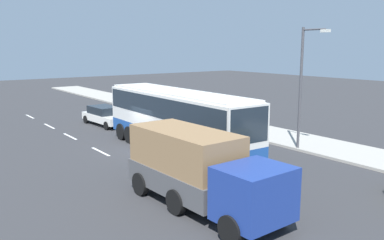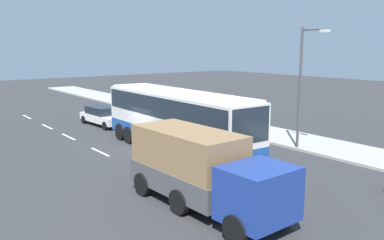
{
  "view_description": "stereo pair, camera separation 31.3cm",
  "coord_description": "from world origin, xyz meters",
  "px_view_note": "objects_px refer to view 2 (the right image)",
  "views": [
    {
      "loc": [
        20.89,
        -11.9,
        6.09
      ],
      "look_at": [
        2.9,
        1.42,
        2.03
      ],
      "focal_mm": 37.58,
      "sensor_mm": 36.0,
      "label": 1
    },
    {
      "loc": [
        20.7,
        -12.15,
        6.09
      ],
      "look_at": [
        2.9,
        1.42,
        2.03
      ],
      "focal_mm": 37.58,
      "sensor_mm": 36.0,
      "label": 2
    }
  ],
  "objects_px": {
    "cargo_truck": "(202,168)",
    "car_white_minivan": "(103,115)",
    "pedestrian_near_curb": "(239,116)",
    "coach_bus": "(177,115)",
    "street_lamp": "(303,80)"
  },
  "relations": [
    {
      "from": "cargo_truck",
      "to": "street_lamp",
      "type": "bearing_deg",
      "value": 106.11
    },
    {
      "from": "pedestrian_near_curb",
      "to": "car_white_minivan",
      "type": "bearing_deg",
      "value": -171.42
    },
    {
      "from": "coach_bus",
      "to": "pedestrian_near_curb",
      "type": "height_order",
      "value": "coach_bus"
    },
    {
      "from": "coach_bus",
      "to": "street_lamp",
      "type": "distance_m",
      "value": 7.6
    },
    {
      "from": "cargo_truck",
      "to": "car_white_minivan",
      "type": "xyz_separation_m",
      "value": [
        -17.67,
        4.15,
        -0.77
      ]
    },
    {
      "from": "cargo_truck",
      "to": "street_lamp",
      "type": "xyz_separation_m",
      "value": [
        -3.22,
        10.09,
        2.66
      ]
    },
    {
      "from": "car_white_minivan",
      "to": "pedestrian_near_curb",
      "type": "relative_size",
      "value": 2.97
    },
    {
      "from": "car_white_minivan",
      "to": "coach_bus",
      "type": "bearing_deg",
      "value": -4.39
    },
    {
      "from": "car_white_minivan",
      "to": "street_lamp",
      "type": "height_order",
      "value": "street_lamp"
    },
    {
      "from": "pedestrian_near_curb",
      "to": "street_lamp",
      "type": "xyz_separation_m",
      "value": [
        6.49,
        -1.25,
        3.12
      ]
    },
    {
      "from": "coach_bus",
      "to": "pedestrian_near_curb",
      "type": "bearing_deg",
      "value": 109.07
    },
    {
      "from": "coach_bus",
      "to": "cargo_truck",
      "type": "xyz_separation_m",
      "value": [
        7.32,
        -4.0,
        -0.68
      ]
    },
    {
      "from": "cargo_truck",
      "to": "car_white_minivan",
      "type": "relative_size",
      "value": 1.5
    },
    {
      "from": "street_lamp",
      "to": "coach_bus",
      "type": "bearing_deg",
      "value": -123.87
    },
    {
      "from": "coach_bus",
      "to": "car_white_minivan",
      "type": "relative_size",
      "value": 2.5
    }
  ]
}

